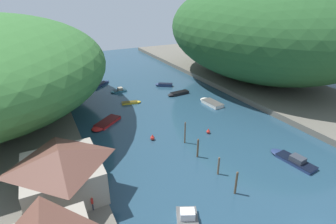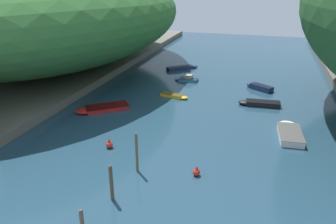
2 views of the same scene
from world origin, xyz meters
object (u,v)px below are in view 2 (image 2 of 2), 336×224
at_px(boat_open_rowboat, 184,68).
at_px(channel_buoy_far, 109,144).
at_px(boat_white_cruiser, 258,103).
at_px(boat_mid_channel, 186,79).
at_px(boat_near_quay, 258,87).
at_px(boat_red_skiff, 101,108).
at_px(boat_navy_launch, 289,132).
at_px(boat_yellow_tender, 175,96).
at_px(channel_buoy_near, 196,172).

distance_m(boat_open_rowboat, channel_buoy_far, 29.93).
bearing_deg(boat_white_cruiser, boat_mid_channel, 51.10).
xyz_separation_m(boat_near_quay, boat_white_cruiser, (0.23, -6.67, -0.06)).
bearing_deg(boat_red_skiff, boat_navy_launch, -129.77).
distance_m(boat_mid_channel, boat_yellow_tender, 7.87).
height_order(boat_yellow_tender, channel_buoy_far, channel_buoy_far).
xyz_separation_m(boat_navy_launch, boat_white_cruiser, (-3.46, 7.61, -0.03)).
distance_m(channel_buoy_near, channel_buoy_far, 9.13).
bearing_deg(channel_buoy_far, boat_near_quay, 60.16).
bearing_deg(boat_white_cruiser, channel_buoy_far, 135.87).
height_order(boat_navy_launch, channel_buoy_far, channel_buoy_far).
bearing_deg(channel_buoy_near, boat_navy_launch, 53.22).
distance_m(boat_navy_launch, boat_yellow_tender, 16.07).
bearing_deg(boat_white_cruiser, boat_yellow_tender, 86.50).
bearing_deg(boat_navy_launch, boat_red_skiff, 174.63).
xyz_separation_m(boat_white_cruiser, channel_buoy_near, (-4.07, -17.68, 0.05)).
height_order(boat_mid_channel, channel_buoy_far, boat_mid_channel).
distance_m(boat_open_rowboat, boat_navy_launch, 27.71).
relative_size(boat_red_skiff, boat_navy_launch, 1.08).
bearing_deg(boat_navy_launch, boat_near_quay, 100.27).
height_order(boat_red_skiff, boat_mid_channel, boat_mid_channel).
distance_m(boat_near_quay, boat_white_cruiser, 6.67).
bearing_deg(boat_open_rowboat, boat_near_quay, 18.13).
bearing_deg(channel_buoy_far, boat_navy_launch, 25.62).
height_order(boat_near_quay, boat_white_cruiser, boat_near_quay).
bearing_deg(boat_open_rowboat, boat_white_cruiser, 1.52).
distance_m(boat_navy_launch, boat_mid_channel, 21.19).
bearing_deg(boat_navy_launch, channel_buoy_near, -131.02).
distance_m(boat_near_quay, boat_yellow_tender, 12.55).
relative_size(boat_near_quay, channel_buoy_far, 4.20).
height_order(boat_open_rowboat, boat_white_cruiser, boat_white_cruiser).
xyz_separation_m(boat_red_skiff, boat_yellow_tender, (7.41, 7.04, -0.04)).
xyz_separation_m(boat_mid_channel, channel_buoy_far, (-1.76, -23.19, 0.08)).
bearing_deg(boat_red_skiff, boat_white_cruiser, -107.08).
height_order(boat_near_quay, channel_buoy_near, channel_buoy_near).
xyz_separation_m(boat_near_quay, channel_buoy_far, (-12.70, -22.14, 0.02)).
bearing_deg(boat_yellow_tender, channel_buoy_near, 32.87).
relative_size(boat_red_skiff, channel_buoy_near, 6.97).
height_order(boat_near_quay, channel_buoy_far, channel_buoy_far).
height_order(boat_open_rowboat, channel_buoy_near, channel_buoy_near).
bearing_deg(boat_mid_channel, boat_near_quay, -93.62).
xyz_separation_m(channel_buoy_near, channel_buoy_far, (-8.86, 2.21, 0.03)).
xyz_separation_m(boat_near_quay, boat_red_skiff, (-17.94, -13.85, -0.11)).
relative_size(boat_mid_channel, boat_yellow_tender, 0.90).
bearing_deg(channel_buoy_far, boat_mid_channel, 85.65).
bearing_deg(channel_buoy_near, boat_open_rowboat, 106.04).
height_order(boat_near_quay, boat_red_skiff, boat_near_quay).
xyz_separation_m(boat_navy_launch, boat_yellow_tender, (-14.23, 7.47, -0.13)).
height_order(boat_near_quay, boat_yellow_tender, boat_near_quay).
relative_size(boat_near_quay, boat_red_skiff, 0.66).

